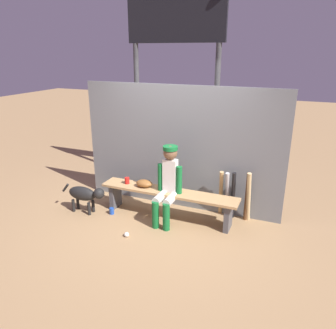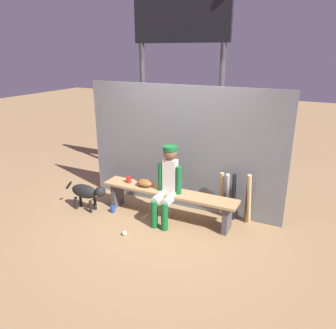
{
  "view_description": "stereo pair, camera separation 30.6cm",
  "coord_description": "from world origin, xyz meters",
  "px_view_note": "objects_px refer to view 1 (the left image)",
  "views": [
    {
      "loc": [
        1.86,
        -4.47,
        2.62
      ],
      "look_at": [
        0.0,
        0.0,
        0.93
      ],
      "focal_mm": 34.93,
      "sensor_mm": 36.0,
      "label": 1
    },
    {
      "loc": [
        2.14,
        -4.34,
        2.62
      ],
      "look_at": [
        0.0,
        0.0,
        0.93
      ],
      "focal_mm": 34.93,
      "sensor_mm": 36.0,
      "label": 2
    }
  ],
  "objects_px": {
    "bat_wood_dark": "(247,197)",
    "dog": "(85,194)",
    "player_seated": "(168,182)",
    "bat_wood_tan": "(221,193)",
    "dugout_bench": "(168,197)",
    "bat_aluminum_silver": "(228,194)",
    "bat_aluminum_black": "(233,196)",
    "scoreboard": "(178,40)",
    "baseball_glove": "(144,183)",
    "cup_on_ground": "(112,211)",
    "cup_on_bench": "(127,181)",
    "baseball": "(127,235)",
    "bat_wood_natural": "(249,197)"
  },
  "relations": [
    {
      "from": "dugout_bench",
      "to": "scoreboard",
      "type": "xyz_separation_m",
      "value": [
        -0.39,
        1.41,
        2.43
      ]
    },
    {
      "from": "bat_wood_tan",
      "to": "bat_wood_dark",
      "type": "xyz_separation_m",
      "value": [
        0.43,
        -0.03,
        0.02
      ]
    },
    {
      "from": "player_seated",
      "to": "bat_wood_tan",
      "type": "xyz_separation_m",
      "value": [
        0.73,
        0.52,
        -0.27
      ]
    },
    {
      "from": "dugout_bench",
      "to": "cup_on_ground",
      "type": "xyz_separation_m",
      "value": [
        -0.93,
        -0.26,
        -0.31
      ]
    },
    {
      "from": "baseball",
      "to": "cup_on_ground",
      "type": "bearing_deg",
      "value": 137.76
    },
    {
      "from": "bat_aluminum_silver",
      "to": "bat_aluminum_black",
      "type": "xyz_separation_m",
      "value": [
        0.09,
        -0.02,
        0.01
      ]
    },
    {
      "from": "bat_wood_dark",
      "to": "cup_on_ground",
      "type": "xyz_separation_m",
      "value": [
        -2.13,
        -0.64,
        -0.36
      ]
    },
    {
      "from": "bat_aluminum_black",
      "to": "bat_wood_natural",
      "type": "xyz_separation_m",
      "value": [
        0.25,
        -0.01,
        0.02
      ]
    },
    {
      "from": "dog",
      "to": "bat_aluminum_black",
      "type": "bearing_deg",
      "value": 17.43
    },
    {
      "from": "baseball",
      "to": "scoreboard",
      "type": "bearing_deg",
      "value": 91.52
    },
    {
      "from": "dog",
      "to": "bat_wood_dark",
      "type": "bearing_deg",
      "value": 16.43
    },
    {
      "from": "dugout_bench",
      "to": "scoreboard",
      "type": "height_order",
      "value": "scoreboard"
    },
    {
      "from": "bat_wood_dark",
      "to": "bat_aluminum_silver",
      "type": "bearing_deg",
      "value": 179.17
    },
    {
      "from": "bat_wood_dark",
      "to": "dugout_bench",
      "type": "bearing_deg",
      "value": -162.32
    },
    {
      "from": "scoreboard",
      "to": "dog",
      "type": "xyz_separation_m",
      "value": [
        -0.97,
        -1.78,
        -2.46
      ]
    },
    {
      "from": "bat_wood_tan",
      "to": "bat_aluminum_silver",
      "type": "height_order",
      "value": "bat_aluminum_silver"
    },
    {
      "from": "bat_aluminum_black",
      "to": "bat_wood_tan",
      "type": "bearing_deg",
      "value": 166.71
    },
    {
      "from": "scoreboard",
      "to": "dog",
      "type": "bearing_deg",
      "value": -118.44
    },
    {
      "from": "scoreboard",
      "to": "cup_on_bench",
      "type": "bearing_deg",
      "value": -104.57
    },
    {
      "from": "baseball_glove",
      "to": "cup_on_bench",
      "type": "relative_size",
      "value": 2.55
    },
    {
      "from": "bat_wood_natural",
      "to": "cup_on_bench",
      "type": "relative_size",
      "value": 8.0
    },
    {
      "from": "baseball_glove",
      "to": "cup_on_ground",
      "type": "height_order",
      "value": "baseball_glove"
    },
    {
      "from": "dugout_bench",
      "to": "baseball",
      "type": "relative_size",
      "value": 31.05
    },
    {
      "from": "bat_wood_natural",
      "to": "baseball",
      "type": "height_order",
      "value": "bat_wood_natural"
    },
    {
      "from": "dugout_bench",
      "to": "baseball_glove",
      "type": "relative_size",
      "value": 8.21
    },
    {
      "from": "baseball_glove",
      "to": "scoreboard",
      "type": "relative_size",
      "value": 0.07
    },
    {
      "from": "scoreboard",
      "to": "cup_on_ground",
      "type": "bearing_deg",
      "value": -107.61
    },
    {
      "from": "bat_wood_dark",
      "to": "cup_on_ground",
      "type": "distance_m",
      "value": 2.25
    },
    {
      "from": "dugout_bench",
      "to": "bat_wood_tan",
      "type": "distance_m",
      "value": 0.88
    },
    {
      "from": "bat_aluminum_silver",
      "to": "dog",
      "type": "relative_size",
      "value": 0.97
    },
    {
      "from": "baseball_glove",
      "to": "cup_on_bench",
      "type": "xyz_separation_m",
      "value": [
        -0.33,
        0.01,
        -0.0
      ]
    },
    {
      "from": "bat_aluminum_silver",
      "to": "cup_on_ground",
      "type": "relative_size",
      "value": 7.47
    },
    {
      "from": "dugout_bench",
      "to": "baseball",
      "type": "xyz_separation_m",
      "value": [
        -0.34,
        -0.8,
        -0.33
      ]
    },
    {
      "from": "baseball_glove",
      "to": "dog",
      "type": "relative_size",
      "value": 0.33
    },
    {
      "from": "dugout_bench",
      "to": "bat_aluminum_silver",
      "type": "bearing_deg",
      "value": 23.54
    },
    {
      "from": "bat_aluminum_silver",
      "to": "bat_wood_natural",
      "type": "distance_m",
      "value": 0.35
    },
    {
      "from": "baseball_glove",
      "to": "bat_aluminum_silver",
      "type": "height_order",
      "value": "bat_aluminum_silver"
    },
    {
      "from": "cup_on_bench",
      "to": "bat_wood_tan",
      "type": "bearing_deg",
      "value": 14.75
    },
    {
      "from": "player_seated",
      "to": "scoreboard",
      "type": "height_order",
      "value": "scoreboard"
    },
    {
      "from": "bat_aluminum_black",
      "to": "cup_on_ground",
      "type": "distance_m",
      "value": 2.04
    },
    {
      "from": "cup_on_ground",
      "to": "scoreboard",
      "type": "height_order",
      "value": "scoreboard"
    },
    {
      "from": "scoreboard",
      "to": "baseball",
      "type": "bearing_deg",
      "value": -88.48
    },
    {
      "from": "bat_wood_tan",
      "to": "player_seated",
      "type": "bearing_deg",
      "value": -144.46
    },
    {
      "from": "baseball_glove",
      "to": "dog",
      "type": "bearing_deg",
      "value": -158.23
    },
    {
      "from": "baseball",
      "to": "dog",
      "type": "bearing_deg",
      "value": 157.52
    },
    {
      "from": "baseball_glove",
      "to": "bat_aluminum_silver",
      "type": "xyz_separation_m",
      "value": [
        1.32,
        0.39,
        -0.13
      ]
    },
    {
      "from": "dugout_bench",
      "to": "bat_wood_dark",
      "type": "relative_size",
      "value": 2.74
    },
    {
      "from": "dog",
      "to": "bat_wood_tan",
      "type": "bearing_deg",
      "value": 20.24
    },
    {
      "from": "bat_wood_dark",
      "to": "dog",
      "type": "xyz_separation_m",
      "value": [
        -2.56,
        -0.76,
        -0.08
      ]
    },
    {
      "from": "baseball_glove",
      "to": "cup_on_ground",
      "type": "xyz_separation_m",
      "value": [
        -0.5,
        -0.26,
        -0.48
      ]
    }
  ]
}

